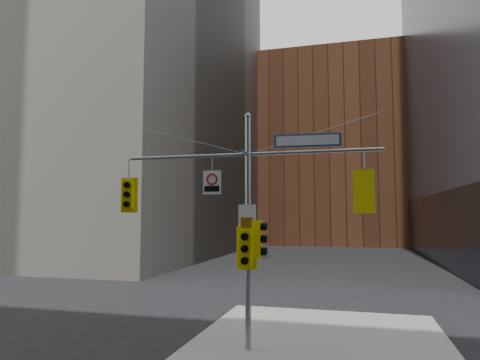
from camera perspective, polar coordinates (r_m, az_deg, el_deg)
The scene contains 12 objects.
sidewalk_corner at distance 15.26m, azimuth 10.84°, elevation -20.04°, with size 8.00×8.00×0.15m, color gray.
brick_midrise at distance 69.45m, azimuth 12.28°, elevation 3.49°, with size 26.00×20.00×28.00m, color brown.
signal_assembly at distance 13.05m, azimuth 1.07°, elevation -3.44°, with size 8.00×0.80×7.30m.
traffic_light_west_arm at distance 14.61m, azimuth -14.68°, elevation -1.93°, with size 0.55×0.51×1.17m.
traffic_light_east_arm at distance 12.69m, azimuth 16.32°, elevation -1.48°, with size 0.58×0.53×1.23m.
traffic_light_pole_side at distance 13.00m, azimuth 2.50°, elevation -7.84°, with size 0.43×0.36×1.11m.
traffic_light_pole_front at distance 12.83m, azimuth 0.79°, elevation -9.08°, with size 0.62×0.51×1.30m.
street_sign_blade at distance 12.93m, azimuth 8.96°, elevation 5.24°, with size 1.97×0.16×0.38m.
regulatory_sign_arm at distance 13.40m, azimuth -3.76°, elevation -0.23°, with size 0.59×0.07×0.74m.
regulatory_sign_pole at distance 12.94m, azimuth 0.95°, elevation -4.94°, with size 0.54×0.05×0.71m.
street_blade_ew at distance 13.01m, azimuth 3.05°, elevation -10.07°, with size 0.70×0.11×0.14m.
street_blade_ns at distance 13.56m, azimuth 1.56°, elevation -10.45°, with size 0.11×0.83×0.17m.
Camera 1 is at (3.14, -10.67, 4.11)m, focal length 32.00 mm.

